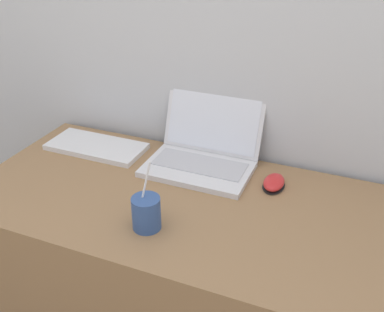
% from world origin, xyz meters
% --- Properties ---
extents(wall_back, '(7.00, 0.04, 2.50)m').
position_xyz_m(wall_back, '(0.00, 0.71, 1.25)').
color(wall_back, silver).
rests_on(wall_back, ground_plane).
extents(desk, '(1.41, 0.67, 0.73)m').
position_xyz_m(desk, '(0.00, 0.34, 0.36)').
color(desk, '#936D47').
rests_on(desk, ground_plane).
extents(laptop, '(0.37, 0.32, 0.25)m').
position_xyz_m(laptop, '(-0.03, 0.57, 0.79)').
color(laptop, silver).
rests_on(laptop, desk).
extents(drink_cup, '(0.08, 0.08, 0.21)m').
position_xyz_m(drink_cup, '(-0.05, 0.17, 0.78)').
color(drink_cup, '#33518C').
rests_on(drink_cup, desk).
extents(computer_mouse, '(0.07, 0.11, 0.03)m').
position_xyz_m(computer_mouse, '(0.24, 0.52, 0.74)').
color(computer_mouse, black).
rests_on(computer_mouse, desk).
extents(external_keyboard, '(0.37, 0.17, 0.02)m').
position_xyz_m(external_keyboard, '(-0.45, 0.52, 0.74)').
color(external_keyboard, silver).
rests_on(external_keyboard, desk).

